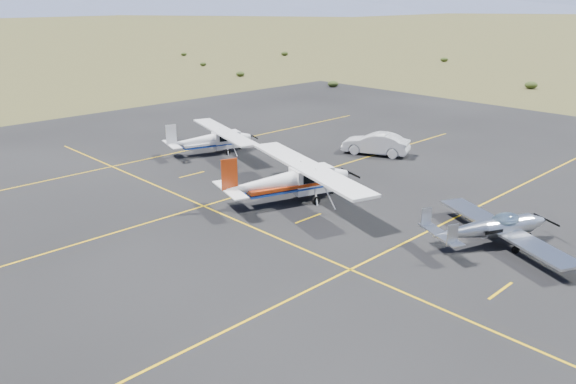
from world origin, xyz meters
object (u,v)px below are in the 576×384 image
aircraft_cessna (290,179)px  aircraft_plain (212,139)px  aircraft_low_wing (493,228)px  sedan (376,144)px

aircraft_cessna → aircraft_plain: 12.23m
aircraft_plain → aircraft_cessna: bearing=-88.7°
aircraft_low_wing → aircraft_cessna: bearing=128.9°
aircraft_cessna → sedan: 12.32m
aircraft_low_wing → aircraft_cessna: 11.52m
aircraft_low_wing → aircraft_cessna: (-2.79, 11.17, 0.45)m
aircraft_cessna → aircraft_plain: aircraft_cessna is taller
aircraft_low_wing → aircraft_plain: (0.31, 22.99, 0.22)m
aircraft_plain → sedan: aircraft_plain is taller
aircraft_cessna → sedan: aircraft_cessna is taller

